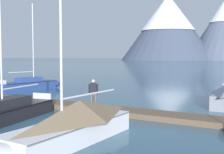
{
  "coord_description": "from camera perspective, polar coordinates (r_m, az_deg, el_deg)",
  "views": [
    {
      "loc": [
        9.61,
        -11.68,
        3.44
      ],
      "look_at": [
        0.0,
        6.0,
        2.0
      ],
      "focal_mm": 48.04,
      "sensor_mm": 36.0,
      "label": 1
    }
  ],
  "objects": [
    {
      "name": "ground_plane",
      "position": [
        15.51,
        -10.78,
        -8.79
      ],
      "size": [
        700.0,
        700.0,
        0.0
      ],
      "primitive_type": "plane",
      "color": "#335B75"
    },
    {
      "name": "mountain_west_summit",
      "position": [
        236.72,
        10.6,
        9.65
      ],
      "size": [
        71.41,
        71.41,
        49.93
      ],
      "color": "#424C60",
      "rests_on": "ground"
    },
    {
      "name": "dock",
      "position": [
        18.68,
        -2.95,
        -6.07
      ],
      "size": [
        28.13,
        3.1,
        0.3
      ],
      "color": "brown",
      "rests_on": "ground"
    },
    {
      "name": "sailboat_nearest_berth",
      "position": [
        30.9,
        -14.97,
        -1.4
      ],
      "size": [
        2.63,
        7.14,
        8.57
      ],
      "color": "navy",
      "rests_on": "ground"
    },
    {
      "name": "sailboat_mid_dock_port",
      "position": [
        16.29,
        -20.26,
        -6.53
      ],
      "size": [
        2.41,
        7.79,
        8.1
      ],
      "color": "black",
      "rests_on": "ground"
    },
    {
      "name": "sailboat_mid_dock_starboard",
      "position": [
        11.94,
        -8.02,
        -8.8
      ],
      "size": [
        2.21,
        7.46,
        8.54
      ],
      "color": "white",
      "rests_on": "ground"
    },
    {
      "name": "person_on_dock",
      "position": [
        18.4,
        -3.57,
        -2.71
      ],
      "size": [
        0.53,
        0.37,
        1.69
      ],
      "color": "brown",
      "rests_on": "dock"
    }
  ]
}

